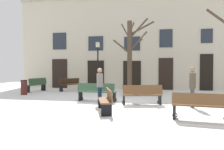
% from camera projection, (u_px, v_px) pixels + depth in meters
% --- Properties ---
extents(ground_plane, '(29.28, 29.28, 0.00)m').
position_uv_depth(ground_plane, '(105.00, 103.00, 11.22)').
color(ground_plane, white).
extents(building_facade, '(18.30, 0.60, 7.62)m').
position_uv_depth(building_facade, '(129.00, 40.00, 18.89)').
color(building_facade, beige).
rests_on(building_facade, ground).
extents(tree_foreground, '(2.49, 2.25, 4.64)m').
position_uv_depth(tree_foreground, '(131.00, 53.00, 14.30)').
color(tree_foreground, '#4C3D2D').
rests_on(tree_foreground, ground).
extents(streetlamp, '(0.30, 0.30, 3.57)m').
position_uv_depth(streetlamp, '(98.00, 60.00, 17.29)').
color(streetlamp, black).
rests_on(streetlamp, ground).
extents(litter_bin, '(0.41, 0.41, 0.91)m').
position_uv_depth(litter_bin, '(24.00, 87.00, 14.76)').
color(litter_bin, '#4C1E19').
rests_on(litter_bin, ground).
extents(bench_back_to_back_left, '(0.75, 1.84, 0.95)m').
position_uv_depth(bench_back_to_back_left, '(36.00, 84.00, 16.75)').
color(bench_back_to_back_left, '#2D4C33').
rests_on(bench_back_to_back_left, ground).
extents(bench_facing_shops, '(1.34, 1.68, 0.90)m').
position_uv_depth(bench_facing_shops, '(70.00, 84.00, 17.37)').
color(bench_facing_shops, '#3D2819').
rests_on(bench_facing_shops, ground).
extents(bench_near_lamp, '(0.98, 1.89, 0.86)m').
position_uv_depth(bench_near_lamp, '(106.00, 100.00, 9.00)').
color(bench_near_lamp, brown).
rests_on(bench_near_lamp, ground).
extents(bench_near_center_tree, '(1.83, 0.91, 0.89)m').
position_uv_depth(bench_near_center_tree, '(142.00, 95.00, 10.75)').
color(bench_near_center_tree, brown).
rests_on(bench_near_center_tree, ground).
extents(bench_back_to_back_right, '(1.73, 0.71, 0.87)m').
position_uv_depth(bench_back_to_back_right, '(200.00, 106.00, 7.44)').
color(bench_back_to_back_right, brown).
rests_on(bench_back_to_back_right, ground).
extents(bench_far_corner, '(1.93, 0.59, 0.91)m').
position_uv_depth(bench_far_corner, '(97.00, 92.00, 11.77)').
color(bench_far_corner, '#2D4C33').
rests_on(bench_far_corner, ground).
extents(person_strolling, '(0.36, 0.44, 1.64)m').
position_uv_depth(person_strolling, '(100.00, 84.00, 10.82)').
color(person_strolling, black).
rests_on(person_strolling, ground).
extents(person_crossing_plaza, '(0.23, 0.38, 1.68)m').
position_uv_depth(person_crossing_plaza, '(192.00, 85.00, 9.93)').
color(person_crossing_plaza, '#403D3A').
rests_on(person_crossing_plaza, ground).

